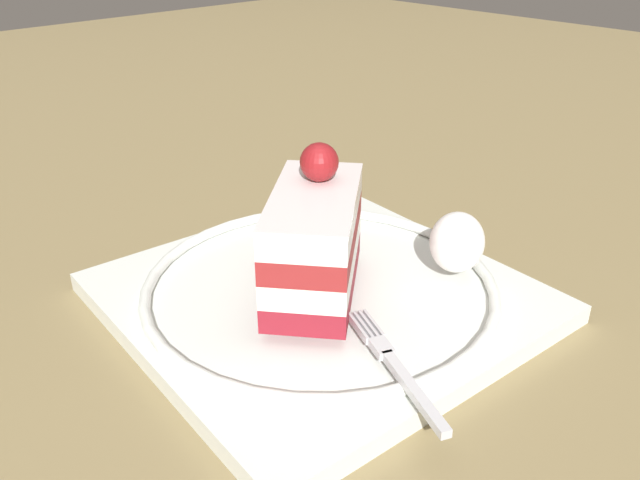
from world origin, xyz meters
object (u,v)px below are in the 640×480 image
(whipped_cream_dollop, at_px, (457,242))
(fork, at_px, (393,363))
(cake_slice, at_px, (314,239))
(dessert_plate, at_px, (320,293))

(whipped_cream_dollop, bearing_deg, fork, -69.93)
(whipped_cream_dollop, bearing_deg, cake_slice, -119.95)
(dessert_plate, distance_m, whipped_cream_dollop, 0.10)
(cake_slice, relative_size, fork, 1.15)
(cake_slice, bearing_deg, dessert_plate, 115.32)
(dessert_plate, xyz_separation_m, cake_slice, (0.00, -0.01, 0.05))
(dessert_plate, distance_m, cake_slice, 0.05)
(dessert_plate, bearing_deg, cake_slice, -64.68)
(dessert_plate, height_order, fork, fork)
(dessert_plate, bearing_deg, fork, -20.32)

